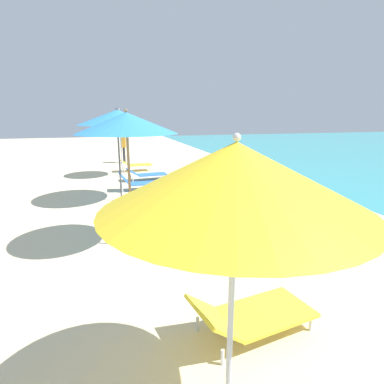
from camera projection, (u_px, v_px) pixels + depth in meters
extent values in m
cylinder|color=silver|center=(230.00, 321.00, 2.54)|extent=(0.05, 0.05, 1.90)
cone|color=yellow|center=(235.00, 176.00, 2.25)|extent=(2.00, 2.00, 0.50)
sphere|color=silver|center=(237.00, 137.00, 2.19)|extent=(0.06, 0.06, 0.06)
cube|color=yellow|center=(266.00, 312.00, 3.87)|extent=(1.22, 0.87, 0.04)
cube|color=yellow|center=(213.00, 317.00, 3.52)|extent=(0.52, 0.75, 0.32)
cylinder|color=silver|center=(278.00, 299.00, 4.35)|extent=(0.04, 0.04, 0.19)
cylinder|color=silver|center=(311.00, 324.00, 3.83)|extent=(0.04, 0.04, 0.19)
cylinder|color=silver|center=(198.00, 324.00, 3.82)|extent=(0.04, 0.04, 0.19)
cylinder|color=silver|center=(223.00, 357.00, 3.31)|extent=(0.04, 0.04, 0.19)
cylinder|color=olive|center=(130.00, 192.00, 6.07)|extent=(0.05, 0.05, 2.24)
cone|color=#338CD8|center=(127.00, 123.00, 5.75)|extent=(1.90, 1.90, 0.39)
sphere|color=olive|center=(126.00, 110.00, 5.70)|extent=(0.06, 0.06, 0.06)
cube|color=blue|center=(177.00, 212.00, 7.72)|extent=(1.12, 0.69, 0.04)
cube|color=blue|center=(146.00, 208.00, 7.50)|extent=(0.42, 0.68, 0.31)
cylinder|color=silver|center=(192.00, 212.00, 8.13)|extent=(0.04, 0.04, 0.22)
cylinder|color=silver|center=(197.00, 219.00, 7.59)|extent=(0.04, 0.04, 0.22)
cylinder|color=silver|center=(144.00, 216.00, 7.83)|extent=(0.04, 0.04, 0.22)
cylinder|color=silver|center=(146.00, 224.00, 7.29)|extent=(0.04, 0.04, 0.22)
cylinder|color=#4C4C51|center=(120.00, 164.00, 9.34)|extent=(0.05, 0.05, 2.28)
cone|color=#338CD8|center=(117.00, 117.00, 9.01)|extent=(2.27, 2.27, 0.42)
sphere|color=#4C4C51|center=(117.00, 109.00, 8.96)|extent=(0.06, 0.06, 0.06)
cube|color=blue|center=(146.00, 183.00, 11.00)|extent=(1.17, 0.58, 0.04)
cube|color=blue|center=(124.00, 178.00, 10.74)|extent=(0.36, 0.57, 0.41)
cylinder|color=silver|center=(158.00, 184.00, 11.38)|extent=(0.04, 0.04, 0.21)
cylinder|color=silver|center=(161.00, 187.00, 10.95)|extent=(0.04, 0.04, 0.21)
cylinder|color=silver|center=(122.00, 187.00, 11.01)|extent=(0.04, 0.04, 0.21)
cylinder|color=silver|center=(123.00, 190.00, 10.58)|extent=(0.04, 0.04, 0.21)
cylinder|color=silver|center=(121.00, 150.00, 13.16)|extent=(0.05, 0.05, 2.24)
cone|color=#338CD8|center=(119.00, 116.00, 12.83)|extent=(1.89, 1.89, 0.51)
sphere|color=silver|center=(119.00, 109.00, 12.76)|extent=(0.06, 0.06, 0.06)
cube|color=yellow|center=(140.00, 165.00, 14.63)|extent=(1.12, 0.69, 0.04)
cube|color=yellow|center=(124.00, 162.00, 14.35)|extent=(0.45, 0.64, 0.29)
cylinder|color=silver|center=(148.00, 167.00, 15.05)|extent=(0.04, 0.04, 0.27)
cylinder|color=silver|center=(150.00, 168.00, 14.59)|extent=(0.04, 0.04, 0.27)
cylinder|color=silver|center=(123.00, 168.00, 14.64)|extent=(0.04, 0.04, 0.27)
cylinder|color=silver|center=(125.00, 170.00, 14.18)|extent=(0.04, 0.04, 0.27)
cube|color=blue|center=(152.00, 174.00, 12.66)|extent=(1.20, 0.71, 0.04)
cube|color=blue|center=(132.00, 172.00, 12.34)|extent=(0.50, 0.64, 0.28)
cylinder|color=silver|center=(162.00, 175.00, 13.08)|extent=(0.04, 0.04, 0.20)
cylinder|color=silver|center=(165.00, 178.00, 12.62)|extent=(0.04, 0.04, 0.20)
cylinder|color=silver|center=(131.00, 178.00, 12.62)|extent=(0.04, 0.04, 0.20)
cylinder|color=silver|center=(133.00, 180.00, 12.17)|extent=(0.04, 0.04, 0.20)
cylinder|color=#262628|center=(124.00, 155.00, 16.89)|extent=(0.11, 0.11, 0.84)
cylinder|color=#262628|center=(124.00, 155.00, 17.05)|extent=(0.11, 0.11, 0.84)
cube|color=orange|center=(123.00, 141.00, 16.79)|extent=(0.28, 0.39, 0.63)
sphere|color=#D8A87F|center=(123.00, 133.00, 16.69)|extent=(0.23, 0.23, 0.23)
sphere|color=#3FB266|center=(212.00, 172.00, 13.55)|extent=(0.26, 0.26, 0.26)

